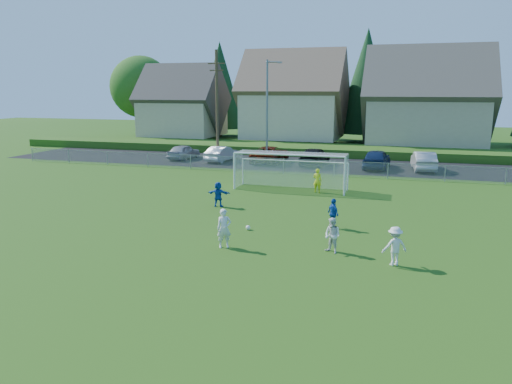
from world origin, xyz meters
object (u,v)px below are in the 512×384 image
player_blue_a (333,214)px  car_b (222,154)px  soccer_ball (248,228)px  car_d (315,157)px  player_white_b (332,236)px  soccer_goal (291,165)px  car_a (184,152)px  player_blue_b (218,194)px  car_f (424,161)px  goalkeeper (317,181)px  car_c (270,154)px  player_white_c (395,246)px  car_e (377,159)px  player_white_a (224,228)px

player_blue_a → car_b: 23.56m
soccer_ball → player_blue_a: 4.14m
car_d → player_blue_a: bearing=103.7°
player_white_b → soccer_goal: (-4.58, 12.41, 0.89)m
player_blue_a → car_a: 26.32m
soccer_ball → player_blue_b: player_blue_b is taller
car_b → car_f: 17.67m
player_blue_b → goalkeeper: size_ratio=0.91×
car_b → car_c: bearing=-165.5°
car_c → player_blue_a: bearing=114.9°
car_f → soccer_goal: bearing=46.3°
player_white_c → car_e: car_e is taller
player_blue_a → car_e: 19.38m
soccer_ball → player_white_c: size_ratio=0.15×
player_blue_b → goalkeeper: bearing=-133.5°
car_a → car_e: 17.98m
soccer_ball → car_e: bearing=77.5°
car_d → player_white_a: bearing=92.2°
player_blue_a → goalkeeper: goalkeeper is taller
car_a → soccer_goal: soccer_goal is taller
goalkeeper → player_white_b: bearing=109.3°
soccer_ball → car_c: 22.11m
goalkeeper → car_d: size_ratio=0.31×
player_white_a → car_f: 25.35m
car_d → goalkeeper: bearing=102.1°
player_blue_a → car_c: size_ratio=0.27×
goalkeeper → car_a: goalkeeper is taller
car_d → car_e: bearing=176.5°
car_c → soccer_ball: bearing=104.3°
player_white_a → soccer_goal: soccer_goal is taller
car_e → car_c: bearing=-0.2°
soccer_ball → soccer_goal: (-0.26, 10.19, 1.52)m
soccer_goal → player_blue_b: bearing=-114.8°
car_f → soccer_goal: size_ratio=0.63×
car_d → car_a: bearing=-0.0°
soccer_ball → car_e: car_e is taller
soccer_goal → car_f: bearing=51.5°
car_d → player_white_c: bearing=108.1°
player_white_a → car_d: player_white_a is taller
car_e → player_white_a: bearing=82.9°
player_white_c → player_blue_a: size_ratio=1.04×
player_blue_a → player_white_a: bearing=98.3°
car_c → car_f: (13.21, -0.51, 0.03)m
car_e → soccer_goal: size_ratio=0.65×
car_b → car_c: size_ratio=0.79×
player_blue_b → soccer_goal: (2.83, 6.11, 0.91)m
player_white_a → player_white_c: bearing=-30.8°
car_d → soccer_goal: 11.07m
car_c → car_d: bearing=176.8°
soccer_ball → goalkeeper: size_ratio=0.14×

